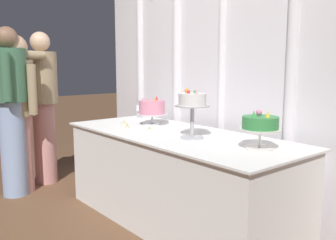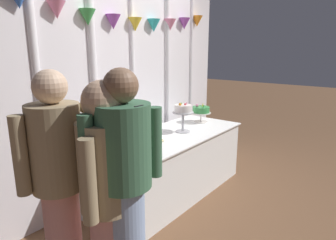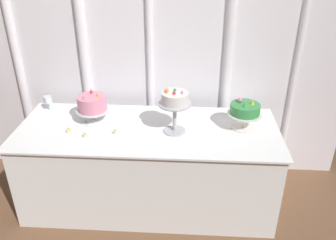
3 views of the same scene
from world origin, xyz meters
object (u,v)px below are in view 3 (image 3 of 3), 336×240
cake_display_center (175,102)px  tealight_near_left (85,135)px  tealight_far_left (69,131)px  tealight_near_right (116,132)px  cake_display_rightmost (245,111)px  cake_display_leftmost (92,104)px  cake_table (149,166)px  wine_glass (48,100)px

cake_display_center → tealight_near_left: (-0.67, -0.12, -0.24)m
tealight_far_left → tealight_near_right: 0.36m
cake_display_rightmost → tealight_far_left: (-1.36, -0.14, -0.15)m
cake_display_leftmost → cake_display_rightmost: 1.22m
cake_display_leftmost → cake_display_rightmost: bearing=-3.1°
cake_table → cake_display_leftmost: size_ratio=7.53×
tealight_far_left → tealight_near_left: tealight_far_left is taller
wine_glass → tealight_far_left: size_ratio=2.88×
tealight_near_left → cake_table: bearing=18.8°
cake_table → cake_display_leftmost: bearing=166.5°
cake_display_leftmost → cake_display_center: cake_display_center is taller
cake_table → wine_glass: size_ratio=15.94×
cake_display_center → tealight_near_right: 0.52m
cake_display_leftmost → cake_display_rightmost: size_ratio=1.03×
tealight_far_left → tealight_near_right: bearing=1.3°
cake_display_rightmost → wine_glass: size_ratio=2.05×
cake_display_center → wine_glass: size_ratio=2.77×
tealight_far_left → tealight_near_right: tealight_far_left is taller
cake_display_rightmost → tealight_near_left: size_ratio=7.04×
cake_display_rightmost → tealight_far_left: size_ratio=5.92×
tealight_near_left → cake_display_center: bearing=10.2°
cake_display_leftmost → tealight_near_left: (0.00, -0.27, -0.14)m
cake_display_center → tealight_near_right: (-0.45, -0.05, -0.24)m
cake_display_rightmost → tealight_near_left: (-1.21, -0.20, -0.15)m
cake_display_rightmost → tealight_near_left: cake_display_rightmost is taller
cake_table → tealight_near_left: size_ratio=54.61×
cake_display_center → tealight_far_left: (-0.82, -0.06, -0.24)m
cake_table → tealight_near_left: bearing=-161.2°
cake_display_center → tealight_far_left: cake_display_center is taller
cake_table → tealight_near_left: (-0.46, -0.16, 0.38)m
wine_glass → tealight_far_left: wine_glass is taller
tealight_near_left → cake_display_rightmost: bearing=9.4°
cake_display_center → wine_glass: 1.16m
cake_display_rightmost → cake_display_leftmost: bearing=176.9°
cake_display_center → tealight_near_left: 0.73m
cake_display_rightmost → tealight_near_right: bearing=-172.6°
cake_display_leftmost → cake_table: bearing=-13.5°
cake_table → cake_display_rightmost: (0.75, 0.04, 0.52)m
wine_glass → tealight_near_right: (0.65, -0.36, -0.09)m
cake_table → tealight_far_left: size_ratio=45.94×
cake_display_center → cake_display_rightmost: (0.54, 0.08, -0.10)m
tealight_far_left → cake_display_center: bearing=4.1°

